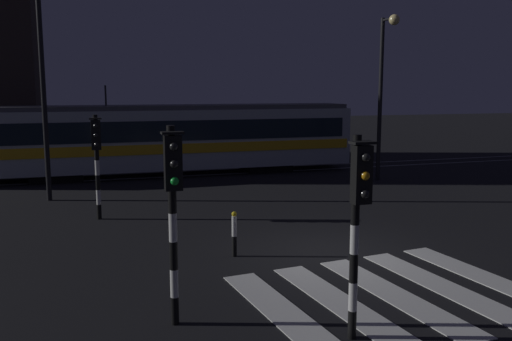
# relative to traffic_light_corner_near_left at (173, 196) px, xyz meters

# --- Properties ---
(ground_plane) EXTENTS (120.00, 120.00, 0.00)m
(ground_plane) POSITION_rel_traffic_light_corner_near_left_xyz_m (4.32, 3.10, -2.26)
(ground_plane) COLOR black
(rail_near) EXTENTS (80.00, 0.12, 0.03)m
(rail_near) POSITION_rel_traffic_light_corner_near_left_xyz_m (4.32, 15.78, -2.25)
(rail_near) COLOR #59595E
(rail_near) RESTS_ON ground
(rail_far) EXTENTS (80.00, 0.12, 0.03)m
(rail_far) POSITION_rel_traffic_light_corner_near_left_xyz_m (4.32, 17.21, -2.25)
(rail_far) COLOR #59595E
(rail_far) RESTS_ON ground
(crosswalk_zebra) EXTENTS (5.93, 5.04, 0.02)m
(crosswalk_zebra) POSITION_rel_traffic_light_corner_near_left_xyz_m (4.32, 0.12, -2.25)
(crosswalk_zebra) COLOR silver
(crosswalk_zebra) RESTS_ON ground
(traffic_light_corner_near_left) EXTENTS (0.36, 0.42, 3.43)m
(traffic_light_corner_near_left) POSITION_rel_traffic_light_corner_near_left_xyz_m (0.00, 0.00, 0.00)
(traffic_light_corner_near_left) COLOR black
(traffic_light_corner_near_left) RESTS_ON ground
(traffic_light_kerb_mid_left) EXTENTS (0.36, 0.42, 3.33)m
(traffic_light_kerb_mid_left) POSITION_rel_traffic_light_corner_near_left_xyz_m (2.66, -1.40, -0.07)
(traffic_light_kerb_mid_left) COLOR black
(traffic_light_kerb_mid_left) RESTS_ON ground
(traffic_light_corner_far_left) EXTENTS (0.36, 0.42, 3.23)m
(traffic_light_corner_far_left) POSITION_rel_traffic_light_corner_near_left_xyz_m (-1.02, 8.27, -0.13)
(traffic_light_corner_far_left) COLOR black
(traffic_light_corner_far_left) RESTS_ON ground
(street_lamp_trackside_right) EXTENTS (0.44, 1.21, 7.01)m
(street_lamp_trackside_right) POSITION_rel_traffic_light_corner_near_left_xyz_m (10.96, 11.99, 2.20)
(street_lamp_trackside_right) COLOR black
(street_lamp_trackside_right) RESTS_ON ground
(street_lamp_trackside_left) EXTENTS (0.44, 1.21, 7.72)m
(street_lamp_trackside_left) POSITION_rel_traffic_light_corner_near_left_xyz_m (-2.66, 11.62, 2.58)
(street_lamp_trackside_left) COLOR black
(street_lamp_trackside_left) RESTS_ON ground
(tram) EXTENTS (17.85, 2.58, 4.15)m
(tram) POSITION_rel_traffic_light_corner_near_left_xyz_m (2.27, 16.49, -0.51)
(tram) COLOR #B2BCC1
(tram) RESTS_ON ground
(bollard_island_edge) EXTENTS (0.12, 0.12, 1.11)m
(bollard_island_edge) POSITION_rel_traffic_light_corner_near_left_xyz_m (1.98, 3.46, -1.71)
(bollard_island_edge) COLOR black
(bollard_island_edge) RESTS_ON ground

